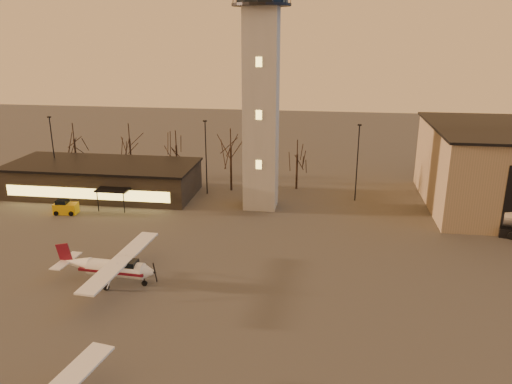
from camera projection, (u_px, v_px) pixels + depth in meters
ground at (204, 346)px, 35.53m from camera, size 220.00×220.00×0.00m
control_tower at (261, 76)px, 58.71m from camera, size 6.80×6.80×32.60m
terminal at (103, 178)px, 67.98m from camera, size 25.40×12.20×4.30m
light_poles at (266, 163)px, 62.96m from camera, size 58.50×12.25×10.14m
tree_row at (176, 142)px, 72.42m from camera, size 37.20×9.20×8.80m
cessna_rear at (118, 271)px, 43.96m from camera, size 9.88×12.48×3.43m
service_cart at (65, 208)px, 60.96m from camera, size 2.90×1.98×1.76m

